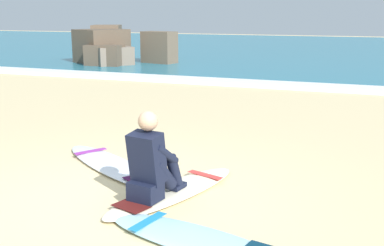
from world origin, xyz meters
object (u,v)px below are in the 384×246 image
object	(u,v)px
surfboard_main	(174,191)
surfer_seated	(152,164)
surfboard_spare_far	(194,238)
surfboard_spare_near	(112,165)

from	to	relation	value
surfboard_main	surfer_seated	bearing A→B (deg)	-110.49
surfer_seated	surfboard_spare_far	xyz separation A→B (m)	(0.76, -0.69, -0.40)
surfer_seated	surfboard_spare_near	world-z (taller)	surfer_seated
surfer_seated	surfboard_main	bearing A→B (deg)	69.51
surfer_seated	surfboard_spare_far	size ratio (longest dim) A/B	0.49
surfer_seated	surfboard_spare_near	bearing A→B (deg)	139.18
surfer_seated	surfboard_spare_far	world-z (taller)	surfer_seated
surfer_seated	surfboard_spare_near	distance (m)	1.42
surfboard_spare_near	surfboard_spare_far	bearing A→B (deg)	-41.52
surfer_seated	surfboard_spare_near	xyz separation A→B (m)	(-1.03, 0.89, -0.40)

